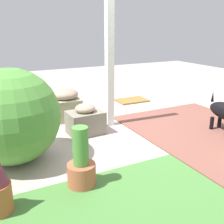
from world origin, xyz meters
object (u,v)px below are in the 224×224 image
object	(u,v)px
round_shrub	(12,117)
terracotta_pot_tall	(81,165)
porch_pillar	(109,56)
stone_planter_near	(85,121)
stone_planter_nearest	(66,104)
doormat	(132,100)

from	to	relation	value
round_shrub	terracotta_pot_tall	xyz separation A→B (m)	(-0.48, 0.79, -0.31)
round_shrub	terracotta_pot_tall	size ratio (longest dim) A/B	1.78
porch_pillar	stone_planter_near	size ratio (longest dim) A/B	4.19
stone_planter_nearest	doormat	xyz separation A→B (m)	(-1.51, -0.46, -0.23)
round_shrub	stone_planter_near	bearing A→B (deg)	-158.19
terracotta_pot_tall	round_shrub	bearing A→B (deg)	-58.91
stone_planter_near	round_shrub	xyz separation A→B (m)	(0.99, 0.40, 0.33)
doormat	stone_planter_near	bearing A→B (deg)	38.55
terracotta_pot_tall	stone_planter_nearest	bearing A→B (deg)	-103.91
porch_pillar	stone_planter_nearest	bearing A→B (deg)	-47.66
stone_planter_near	doormat	xyz separation A→B (m)	(-1.46, -1.17, -0.17)
stone_planter_nearest	stone_planter_near	world-z (taller)	stone_planter_nearest
stone_planter_near	stone_planter_nearest	bearing A→B (deg)	-86.29
stone_planter_nearest	doormat	world-z (taller)	stone_planter_nearest
porch_pillar	terracotta_pot_tall	bearing A→B (deg)	54.17
doormat	porch_pillar	bearing A→B (deg)	45.08
round_shrub	terracotta_pot_tall	distance (m)	0.98
porch_pillar	stone_planter_near	distance (m)	0.98
round_shrub	terracotta_pot_tall	world-z (taller)	round_shrub
porch_pillar	stone_planter_near	world-z (taller)	porch_pillar
stone_planter_nearest	round_shrub	xyz separation A→B (m)	(0.95, 1.11, 0.27)
round_shrub	doormat	xyz separation A→B (m)	(-2.46, -1.56, -0.51)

